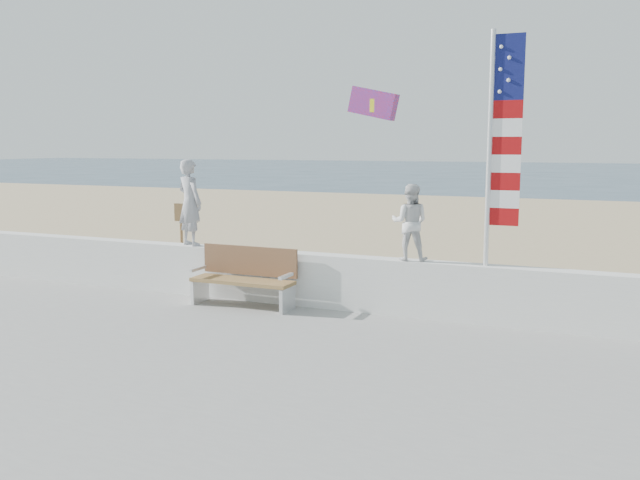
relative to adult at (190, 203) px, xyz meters
The scene contains 10 objects.
ground 3.68m from the adult, 39.04° to the right, with size 220.00×220.00×0.00m, color #2A4054.
sand 7.64m from the adult, 70.59° to the left, with size 90.00×40.00×0.08m, color tan.
boardwalk 6.72m from the adult, 67.66° to the right, with size 50.00×12.40×0.10m, color #989893.
seawall 2.76m from the adult, ahead, with size 30.00×0.35×0.90m, color white.
adult is the anchor object (origin of this frame).
child 4.14m from the adult, ahead, with size 0.59×0.46×1.22m, color silver.
bench 1.87m from the adult, 18.20° to the right, with size 1.80×0.57×1.00m.
flag 5.58m from the adult, ahead, with size 0.50×0.08×3.50m.
parafoil_kite 4.10m from the adult, 43.09° to the left, with size 1.03×0.33×0.69m.
sign 3.81m from the adult, 127.61° to the left, with size 0.32×0.07×1.46m.
Camera 1 is at (4.56, -8.35, 2.91)m, focal length 38.00 mm.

